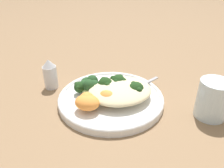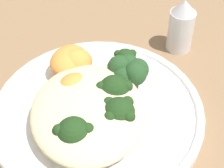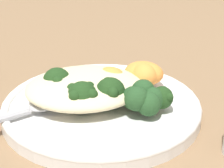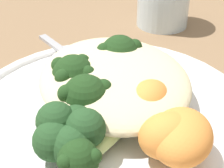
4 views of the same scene
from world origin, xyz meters
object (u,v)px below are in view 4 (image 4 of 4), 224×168
sweet_potato_chunk_0 (181,136)px  sweet_potato_chunk_2 (149,100)px  broccoli_stalk_3 (95,146)px  sweet_potato_chunk_1 (168,136)px  broccoli_stalk_1 (83,80)px  spoon (77,60)px  plate (108,116)px  broccoli_stalk_2 (92,98)px  broccoli_stalk_0 (122,60)px  quinoa_mound (114,79)px  kale_tuft (68,132)px

sweet_potato_chunk_0 → sweet_potato_chunk_2: bearing=-172.5°
broccoli_stalk_3 → sweet_potato_chunk_1: (0.01, 0.06, 0.01)m
broccoli_stalk_1 → spoon: bearing=-56.2°
plate → broccoli_stalk_3: broccoli_stalk_3 is taller
broccoli_stalk_2 → sweet_potato_chunk_0: broccoli_stalk_2 is taller
broccoli_stalk_0 → sweet_potato_chunk_2: broccoli_stalk_0 is taller
broccoli_stalk_2 → broccoli_stalk_3: 0.06m
broccoli_stalk_2 → sweet_potato_chunk_0: (0.07, 0.06, -0.00)m
broccoli_stalk_0 → spoon: bearing=46.1°
broccoli_stalk_3 → sweet_potato_chunk_1: bearing=129.0°
quinoa_mound → broccoli_stalk_1: size_ratio=1.73×
plate → sweet_potato_chunk_2: 0.05m
sweet_potato_chunk_0 → quinoa_mound: bearing=-164.2°
sweet_potato_chunk_2 → spoon: (-0.11, -0.04, -0.01)m
sweet_potato_chunk_1 → kale_tuft: bearing=-108.2°
plate → broccoli_stalk_2: size_ratio=3.18×
broccoli_stalk_1 → plate: bearing=165.2°
sweet_potato_chunk_1 → spoon: 0.17m
broccoli_stalk_1 → sweet_potato_chunk_2: (0.05, 0.05, -0.00)m
broccoli_stalk_2 → kale_tuft: (0.04, -0.03, -0.00)m
broccoli_stalk_0 → broccoli_stalk_3: (0.11, -0.06, -0.01)m
broccoli_stalk_2 → spoon: (-0.10, 0.01, -0.02)m
sweet_potato_chunk_1 → sweet_potato_chunk_2: bearing=176.8°
sweet_potato_chunk_2 → broccoli_stalk_1: bearing=-132.8°
sweet_potato_chunk_1 → sweet_potato_chunk_2: size_ratio=1.07×
quinoa_mound → plate: bearing=-29.1°
sweet_potato_chunk_0 → broccoli_stalk_3: bearing=-101.1°
broccoli_stalk_1 → sweet_potato_chunk_1: broccoli_stalk_1 is taller
broccoli_stalk_0 → broccoli_stalk_3: 0.12m
quinoa_mound → sweet_potato_chunk_1: (0.09, 0.02, 0.00)m
quinoa_mound → broccoli_stalk_1: broccoli_stalk_1 is taller
broccoli_stalk_0 → broccoli_stalk_2: bearing=141.9°
broccoli_stalk_0 → broccoli_stalk_2: same height
broccoli_stalk_0 → plate: bearing=150.0°
sweet_potato_chunk_0 → kale_tuft: size_ratio=1.05×
sweet_potato_chunk_0 → broccoli_stalk_0: bearing=-175.4°
plate → quinoa_mound: 0.04m
quinoa_mound → sweet_potato_chunk_2: sweet_potato_chunk_2 is taller
plate → spoon: size_ratio=2.52×
quinoa_mound → sweet_potato_chunk_1: size_ratio=3.51×
sweet_potato_chunk_2 → spoon: size_ratio=0.40×
broccoli_stalk_2 → sweet_potato_chunk_1: (0.06, 0.05, -0.00)m
quinoa_mound → sweet_potato_chunk_0: (0.10, 0.03, 0.00)m
broccoli_stalk_3 → kale_tuft: (-0.01, -0.02, 0.01)m
broccoli_stalk_2 → sweet_potato_chunk_1: 0.08m
broccoli_stalk_3 → broccoli_stalk_2: bearing=-141.5°
broccoli_stalk_1 → broccoli_stalk_3: (0.09, -0.01, -0.01)m
quinoa_mound → sweet_potato_chunk_2: size_ratio=3.74×
quinoa_mound → sweet_potato_chunk_0: 0.10m
sweet_potato_chunk_2 → kale_tuft: bearing=-71.5°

